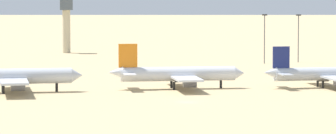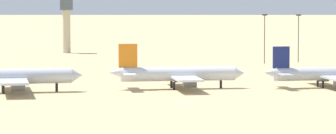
{
  "view_description": "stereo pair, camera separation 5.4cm",
  "coord_description": "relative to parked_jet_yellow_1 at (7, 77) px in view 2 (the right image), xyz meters",
  "views": [
    {
      "loc": [
        -31.43,
        -232.44,
        26.59
      ],
      "look_at": [
        -1.17,
        28.75,
        6.0
      ],
      "focal_mm": 107.98,
      "sensor_mm": 36.0,
      "label": 1
    },
    {
      "loc": [
        -31.38,
        -232.45,
        26.59
      ],
      "look_at": [
        -1.17,
        28.75,
        6.0
      ],
      "focal_mm": 107.98,
      "sensor_mm": 36.0,
      "label": 2
    }
  ],
  "objects": [
    {
      "name": "ground",
      "position": [
        42.64,
        -26.09,
        -4.15
      ],
      "size": [
        4000.0,
        4000.0,
        0.0
      ],
      "primitive_type": "plane",
      "color": "tan"
    },
    {
      "name": "parked_jet_navy_3",
      "position": [
        83.65,
        3.88,
        -0.48
      ],
      "size": [
        33.86,
        28.55,
        11.18
      ],
      "rotation": [
        0.0,
        0.0,
        0.08
      ],
      "color": "silver",
      "rests_on": "ground"
    },
    {
      "name": "light_pole_mid",
      "position": [
        85.94,
        90.6,
        5.81
      ],
      "size": [
        1.8,
        0.5,
        17.44
      ],
      "color": "#59595E",
      "rests_on": "ground"
    },
    {
      "name": "control_tower",
      "position": [
        17.41,
        157.51,
        9.52
      ],
      "size": [
        5.2,
        5.2,
        22.65
      ],
      "color": "#C6B793",
      "rests_on": "ground"
    },
    {
      "name": "light_pole_west",
      "position": [
        99.2,
        94.81,
        5.69
      ],
      "size": [
        1.8,
        0.5,
        17.21
      ],
      "color": "#59595E",
      "rests_on": "ground"
    },
    {
      "name": "parked_jet_orange_2",
      "position": [
        44.02,
        4.74,
        -0.19
      ],
      "size": [
        36.47,
        30.6,
        12.06
      ],
      "rotation": [
        0.0,
        0.0,
        0.03
      ],
      "color": "silver",
      "rests_on": "ground"
    },
    {
      "name": "parked_jet_yellow_1",
      "position": [
        0.0,
        0.0,
        0.0
      ],
      "size": [
        38.31,
        32.27,
        12.65
      ],
      "rotation": [
        0.0,
        0.0,
        0.07
      ],
      "color": "silver",
      "rests_on": "ground"
    }
  ]
}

